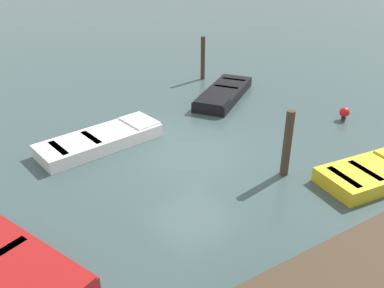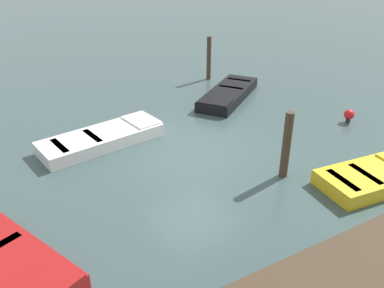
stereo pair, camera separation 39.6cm
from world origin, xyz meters
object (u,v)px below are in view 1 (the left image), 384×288
(rowboat_white, at_px, (101,139))
(marker_buoy, at_px, (345,113))
(mooring_piling_mid_left, at_px, (203,58))
(rowboat_black, at_px, (224,93))
(dock_segment, at_px, (339,286))
(rowboat_red, at_px, (13,265))
(mooring_piling_mid_right, at_px, (287,144))
(rowboat_yellow, at_px, (370,174))

(rowboat_white, relative_size, marker_buoy, 8.20)
(mooring_piling_mid_left, bearing_deg, rowboat_black, 69.12)
(dock_segment, height_order, mooring_piling_mid_left, mooring_piling_mid_left)
(rowboat_red, relative_size, mooring_piling_mid_left, 1.93)
(dock_segment, xyz_separation_m, marker_buoy, (-7.74, -4.82, -0.55))
(mooring_piling_mid_right, height_order, mooring_piling_mid_left, mooring_piling_mid_left)
(rowboat_yellow, xyz_separation_m, rowboat_red, (8.57, -2.49, -0.00))
(dock_segment, height_order, rowboat_black, dock_segment)
(rowboat_black, height_order, mooring_piling_mid_left, mooring_piling_mid_left)
(dock_segment, height_order, rowboat_red, dock_segment)
(rowboat_black, xyz_separation_m, marker_buoy, (-1.94, 4.31, 0.07))
(dock_segment, relative_size, mooring_piling_mid_left, 2.93)
(mooring_piling_mid_right, bearing_deg, rowboat_white, -55.80)
(rowboat_yellow, relative_size, rowboat_white, 0.76)
(mooring_piling_mid_right, bearing_deg, marker_buoy, -166.28)
(mooring_piling_mid_right, distance_m, marker_buoy, 4.79)
(rowboat_white, bearing_deg, mooring_piling_mid_right, -58.52)
(dock_segment, bearing_deg, rowboat_yellow, -149.96)
(rowboat_yellow, height_order, rowboat_red, same)
(rowboat_white, xyz_separation_m, mooring_piling_mid_right, (-3.20, 4.72, 0.73))
(rowboat_black, relative_size, rowboat_yellow, 1.35)
(rowboat_white, distance_m, marker_buoy, 8.60)
(rowboat_black, xyz_separation_m, mooring_piling_mid_right, (2.67, 5.43, 0.73))
(rowboat_yellow, bearing_deg, mooring_piling_mid_left, 90.36)
(rowboat_yellow, distance_m, rowboat_white, 7.95)
(mooring_piling_mid_left, height_order, marker_buoy, mooring_piling_mid_left)
(mooring_piling_mid_right, relative_size, marker_buoy, 3.96)
(dock_segment, distance_m, marker_buoy, 9.13)
(rowboat_red, bearing_deg, dock_segment, 24.71)
(rowboat_black, bearing_deg, marker_buoy, 84.64)
(rowboat_red, height_order, mooring_piling_mid_left, mooring_piling_mid_left)
(rowboat_black, bearing_deg, rowboat_red, -4.19)
(rowboat_yellow, height_order, mooring_piling_mid_right, mooring_piling_mid_right)
(rowboat_yellow, xyz_separation_m, marker_buoy, (-3.08, -2.80, 0.07))
(rowboat_white, xyz_separation_m, marker_buoy, (-7.81, 3.59, 0.07))
(rowboat_black, distance_m, rowboat_red, 10.75)
(rowboat_red, height_order, mooring_piling_mid_right, mooring_piling_mid_right)
(rowboat_red, height_order, marker_buoy, marker_buoy)
(rowboat_white, relative_size, rowboat_red, 1.04)
(rowboat_yellow, distance_m, rowboat_red, 8.93)
(rowboat_red, bearing_deg, rowboat_black, 99.20)
(rowboat_yellow, height_order, marker_buoy, marker_buoy)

